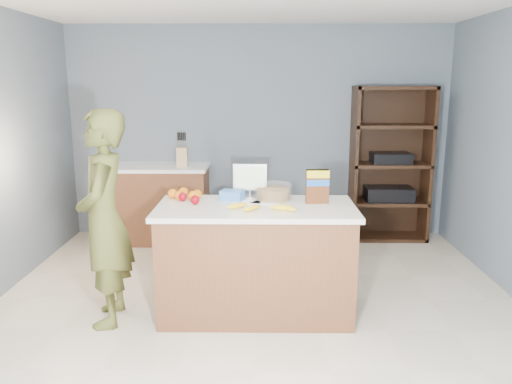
{
  "coord_description": "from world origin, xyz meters",
  "views": [
    {
      "loc": [
        0.05,
        -3.49,
        1.86
      ],
      "look_at": [
        0.0,
        0.35,
        1.0
      ],
      "focal_mm": 35.0,
      "sensor_mm": 36.0,
      "label": 1
    }
  ],
  "objects_px": {
    "counter_peninsula": "(256,264)",
    "shelving_unit": "(389,167)",
    "person": "(104,219)",
    "cereal_box": "(317,184)",
    "tv": "(250,178)"
  },
  "relations": [
    {
      "from": "person",
      "to": "cereal_box",
      "type": "bearing_deg",
      "value": 90.19
    },
    {
      "from": "shelving_unit",
      "to": "person",
      "type": "height_order",
      "value": "shelving_unit"
    },
    {
      "from": "counter_peninsula",
      "to": "shelving_unit",
      "type": "bearing_deg",
      "value": 52.89
    },
    {
      "from": "counter_peninsula",
      "to": "cereal_box",
      "type": "bearing_deg",
      "value": 11.21
    },
    {
      "from": "person",
      "to": "counter_peninsula",
      "type": "bearing_deg",
      "value": 89.01
    },
    {
      "from": "cereal_box",
      "to": "counter_peninsula",
      "type": "bearing_deg",
      "value": -168.79
    },
    {
      "from": "counter_peninsula",
      "to": "shelving_unit",
      "type": "xyz_separation_m",
      "value": [
        1.55,
        2.05,
        0.45
      ]
    },
    {
      "from": "shelving_unit",
      "to": "tv",
      "type": "relative_size",
      "value": 6.38
    },
    {
      "from": "counter_peninsula",
      "to": "person",
      "type": "xyz_separation_m",
      "value": [
        -1.15,
        -0.15,
        0.41
      ]
    },
    {
      "from": "shelving_unit",
      "to": "tv",
      "type": "xyz_separation_m",
      "value": [
        -1.6,
        -1.74,
        0.19
      ]
    },
    {
      "from": "shelving_unit",
      "to": "tv",
      "type": "distance_m",
      "value": 2.38
    },
    {
      "from": "shelving_unit",
      "to": "cereal_box",
      "type": "height_order",
      "value": "shelving_unit"
    },
    {
      "from": "person",
      "to": "cereal_box",
      "type": "distance_m",
      "value": 1.67
    },
    {
      "from": "counter_peninsula",
      "to": "person",
      "type": "bearing_deg",
      "value": -172.73
    },
    {
      "from": "tv",
      "to": "cereal_box",
      "type": "bearing_deg",
      "value": -21.05
    }
  ]
}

